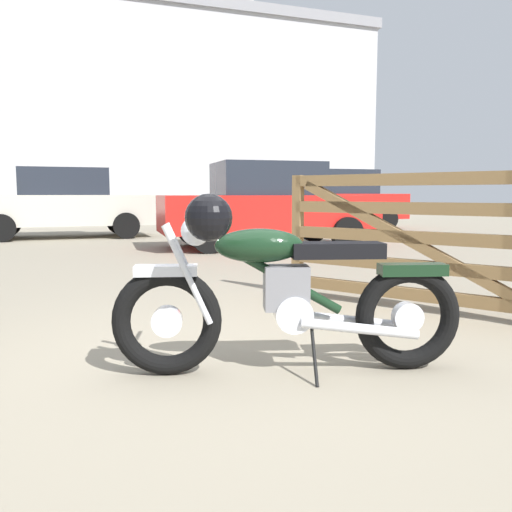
# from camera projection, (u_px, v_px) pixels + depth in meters

# --- Properties ---
(ground_plane) EXTENTS (80.00, 80.00, 0.00)m
(ground_plane) POSITION_uv_depth(u_px,v_px,m) (238.00, 360.00, 3.47)
(ground_plane) COLOR gray
(vintage_motorcycle) EXTENTS (2.05, 0.72, 1.07)m
(vintage_motorcycle) POSITION_uv_depth(u_px,v_px,m) (281.00, 291.00, 3.16)
(vintage_motorcycle) COLOR black
(vintage_motorcycle) RESTS_ON ground_plane
(timber_gate) EXTENTS (1.54, 2.17, 1.60)m
(timber_gate) POSITION_uv_depth(u_px,v_px,m) (438.00, 235.00, 4.74)
(timber_gate) COLOR olive
(timber_gate) RESTS_ON ground_plane
(white_estate_far) EXTENTS (3.90, 1.83, 1.78)m
(white_estate_far) POSITION_uv_depth(u_px,v_px,m) (337.00, 198.00, 16.57)
(white_estate_far) COLOR black
(white_estate_far) RESTS_ON ground_plane
(silver_sedan_mid) EXTENTS (3.93, 1.88, 1.78)m
(silver_sedan_mid) POSITION_uv_depth(u_px,v_px,m) (264.00, 198.00, 18.63)
(silver_sedan_mid) COLOR black
(silver_sedan_mid) RESTS_ON ground_plane
(blue_hatchback_right) EXTENTS (4.28, 2.08, 1.67)m
(blue_hatchback_right) POSITION_uv_depth(u_px,v_px,m) (65.00, 203.00, 13.10)
(blue_hatchback_right) COLOR black
(blue_hatchback_right) RESTS_ON ground_plane
(red_hatchback_near) EXTENTS (4.24, 2.01, 1.67)m
(red_hatchback_near) POSITION_uv_depth(u_px,v_px,m) (267.00, 205.00, 10.75)
(red_hatchback_near) COLOR black
(red_hatchback_near) RESTS_ON ground_plane
(industrial_building) EXTENTS (23.34, 11.67, 21.06)m
(industrial_building) POSITION_uv_depth(u_px,v_px,m) (148.00, 119.00, 29.47)
(industrial_building) COLOR #B2B2B7
(industrial_building) RESTS_ON ground_plane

